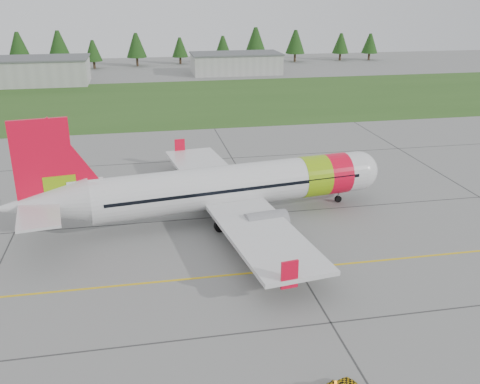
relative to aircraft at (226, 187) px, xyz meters
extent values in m
plane|color=gray|center=(-5.77, -19.82, -3.36)|extent=(320.00, 320.00, 0.00)
cylinder|color=silver|center=(0.93, 0.13, 0.05)|extent=(28.91, 8.30, 4.29)
sphere|color=silver|center=(15.08, 2.16, 0.05)|extent=(4.29, 4.29, 4.29)
cone|color=silver|center=(-17.03, -2.44, 0.43)|extent=(8.23, 5.34, 4.29)
cube|color=black|center=(15.41, 2.21, 0.43)|extent=(2.15, 3.08, 0.62)
cylinder|color=#84B40D|center=(9.64, 1.38, 0.05)|extent=(3.45, 4.73, 4.37)
cylinder|color=red|center=(12.25, 1.76, 0.05)|extent=(3.01, 4.67, 4.37)
cube|color=silver|center=(0.39, 0.06, -1.16)|extent=(10.98, 35.69, 0.40)
cube|color=red|center=(-3.18, 17.21, -0.56)|extent=(1.33, 0.38, 2.20)
cube|color=red|center=(1.78, -17.41, -0.56)|extent=(1.33, 0.38, 2.20)
cylinder|color=gray|center=(1.16, 6.28, -1.77)|extent=(4.25, 2.85, 2.31)
cylinder|color=gray|center=(2.88, -5.70, -1.77)|extent=(4.25, 2.85, 2.31)
cube|color=red|center=(-16.81, -2.41, 4.12)|extent=(5.06, 1.11, 8.36)
cube|color=#84B40D|center=(-15.61, -2.24, 1.70)|extent=(2.90, 0.86, 2.64)
cube|color=silver|center=(-17.57, -2.52, 0.71)|extent=(5.28, 13.02, 0.24)
cylinder|color=slate|center=(12.90, 1.85, -2.59)|extent=(0.20, 0.20, 1.54)
cylinder|color=black|center=(12.90, 1.85, -2.99)|extent=(0.78, 0.41, 0.75)
cylinder|color=slate|center=(-1.14, 2.95, -2.32)|extent=(0.24, 0.24, 2.09)
cylinder|color=black|center=(-1.57, 2.88, -2.79)|extent=(1.20, 0.65, 1.14)
cylinder|color=slate|center=(-0.27, -3.15, -2.32)|extent=(0.24, 0.24, 2.09)
cylinder|color=black|center=(-0.70, -3.21, -2.79)|extent=(1.20, 0.65, 1.14)
imported|color=yellow|center=(1.80, -27.07, -1.69)|extent=(1.59, 1.69, 3.35)
cube|color=#30561E|center=(-5.77, 62.18, -3.35)|extent=(320.00, 50.00, 0.03)
cube|color=gold|center=(-5.77, -11.82, -3.35)|extent=(120.00, 0.25, 0.02)
cube|color=#A8A8A3|center=(-35.77, 90.18, -0.36)|extent=(32.00, 14.00, 6.00)
cube|color=#A8A8A3|center=(19.23, 98.18, -0.76)|extent=(24.00, 12.00, 5.20)
camera|label=1|loc=(-8.16, -50.03, 18.79)|focal=40.00mm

